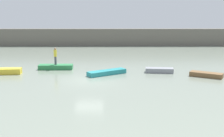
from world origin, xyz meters
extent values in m
plane|color=gray|center=(0.00, 0.00, 0.00)|extent=(120.00, 120.00, 0.00)
cube|color=#666056|center=(0.00, 24.28, 1.41)|extent=(80.00, 1.20, 2.82)
cube|color=gold|center=(-8.10, 2.55, 0.27)|extent=(2.82, 1.20, 0.54)
cube|color=#2D7F47|center=(-3.76, 4.81, 0.24)|extent=(3.49, 1.11, 0.48)
cube|color=teal|center=(1.57, 2.16, 0.21)|extent=(3.81, 2.90, 0.42)
cube|color=gray|center=(6.73, 3.08, 0.23)|extent=(2.80, 1.28, 0.46)
cube|color=brown|center=(10.75, 1.13, 0.21)|extent=(3.01, 2.28, 0.42)
cylinder|color=#4C4C56|center=(-3.76, 4.81, 0.90)|extent=(0.22, 0.22, 0.85)
cylinder|color=yellow|center=(-3.76, 4.81, 1.67)|extent=(0.32, 0.32, 0.68)
sphere|color=#936B4C|center=(-3.76, 4.81, 2.12)|extent=(0.23, 0.23, 0.23)
camera|label=1|loc=(1.86, -26.24, 6.33)|focal=48.91mm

